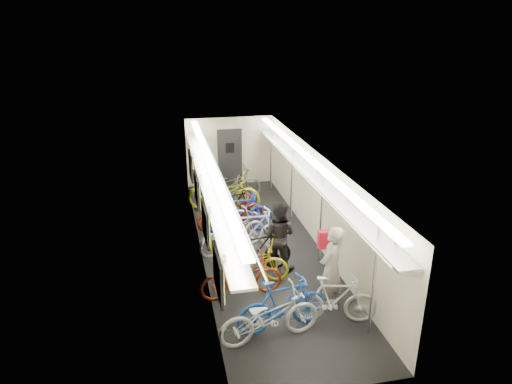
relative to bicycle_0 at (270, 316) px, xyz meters
name	(u,v)px	position (x,y,z in m)	size (l,w,h in m)	color
train_car_shell	(240,179)	(0.24, 4.30, 1.16)	(10.00, 10.00, 10.00)	black
bicycle_0	(270,316)	(0.00, 0.00, 0.00)	(0.66, 1.91, 1.00)	silver
bicycle_1	(282,305)	(0.30, 0.25, 0.04)	(0.51, 1.79, 1.08)	#1D4CAF
bicycle_2	(241,277)	(-0.25, 1.48, -0.04)	(0.61, 1.76, 0.92)	maroon
bicycle_3	(255,252)	(0.23, 2.38, 0.03)	(0.50, 1.78, 1.07)	black
bicycle_4	(250,260)	(0.08, 2.17, -0.04)	(0.61, 1.74, 0.91)	gold
bicycle_5	(251,230)	(0.33, 3.40, 0.09)	(0.55, 1.95, 1.17)	silver
bicycle_6	(233,232)	(-0.10, 3.57, 0.01)	(0.67, 1.93, 1.01)	#B1B0B5
bicycle_7	(239,213)	(0.23, 4.59, 0.07)	(0.54, 1.91, 1.15)	navy
bicycle_8	(231,212)	(0.05, 4.84, 0.02)	(0.69, 1.97, 1.03)	maroon
bicycle_9	(232,206)	(0.16, 5.29, 0.01)	(0.48, 1.69, 1.01)	black
bicycle_10	(224,192)	(0.06, 6.24, 0.08)	(0.77, 2.21, 1.16)	#CDDC14
bicycle_11	(335,300)	(1.34, 0.27, -0.01)	(0.46, 1.64, 0.99)	silver
bicycle_12	(220,193)	(-0.04, 6.33, 0.02)	(0.69, 1.98, 1.04)	#5D5E62
bicycle_14	(229,185)	(0.34, 6.96, 0.05)	(0.73, 2.10, 1.10)	slate
passenger_near	(331,268)	(1.42, 0.74, 0.40)	(0.65, 0.43, 1.79)	gray
passenger_mid	(278,235)	(0.80, 2.50, 0.33)	(0.81, 0.63, 1.67)	black
backpack	(324,240)	(1.44, 1.24, 0.78)	(0.26, 0.14, 0.38)	red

